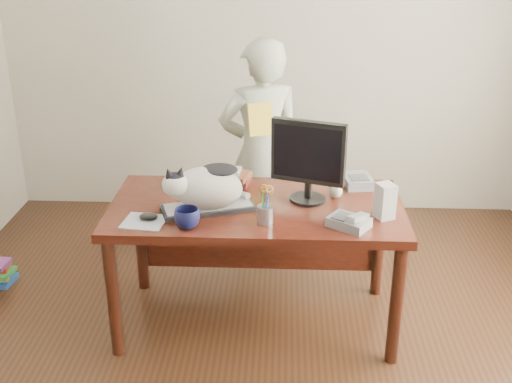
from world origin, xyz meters
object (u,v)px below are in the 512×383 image
at_px(book_stack, 230,177).
at_px(person, 261,154).
at_px(phone, 350,222).
at_px(calculator, 357,180).
at_px(pen_cup, 265,212).
at_px(keyboard, 208,207).
at_px(cat, 205,186).
at_px(coffee_mug, 187,218).
at_px(baseball, 336,192).
at_px(desk, 257,223).
at_px(mouse, 149,216).
at_px(speaker, 385,201).
at_px(monitor, 308,157).

distance_m(book_stack, person, 0.51).
xyz_separation_m(phone, calculator, (0.09, 0.55, -0.00)).
bearing_deg(pen_cup, person, 93.51).
xyz_separation_m(calculator, person, (-0.58, 0.47, -0.02)).
bearing_deg(keyboard, phone, -31.93).
distance_m(cat, phone, 0.78).
distance_m(phone, calculator, 0.56).
relative_size(cat, coffee_mug, 3.62).
bearing_deg(person, coffee_mug, 56.01).
bearing_deg(coffee_mug, baseball, 27.57).
xyz_separation_m(desk, mouse, (-0.55, -0.30, 0.17)).
xyz_separation_m(pen_cup, person, (-0.06, 1.00, -0.05)).
height_order(coffee_mug, baseball, coffee_mug).
relative_size(pen_cup, baseball, 2.81).
distance_m(calculator, person, 0.75).
distance_m(speaker, calculator, 0.45).
relative_size(desk, speaker, 8.54).
distance_m(mouse, person, 1.14).
distance_m(keyboard, baseball, 0.72).
height_order(desk, pen_cup, pen_cup).
bearing_deg(keyboard, speaker, -22.04).
distance_m(phone, speaker, 0.23).
relative_size(keyboard, cat, 1.12).
xyz_separation_m(keyboard, pen_cup, (0.31, -0.14, 0.04)).
bearing_deg(keyboard, pen_cup, -43.95).
bearing_deg(book_stack, cat, -92.75).
bearing_deg(baseball, person, 123.66).
bearing_deg(book_stack, keyboard, -91.03).
relative_size(speaker, book_stack, 0.72).
bearing_deg(calculator, baseball, -133.88).
distance_m(phone, book_stack, 0.85).
relative_size(mouse, coffee_mug, 0.80).
distance_m(cat, baseball, 0.74).
xyz_separation_m(cat, speaker, (0.94, -0.04, -0.05)).
height_order(pen_cup, coffee_mug, pen_cup).
bearing_deg(desk, person, 90.54).
relative_size(desk, baseball, 20.98).
relative_size(baseball, person, 0.05).
height_order(keyboard, speaker, speaker).
height_order(keyboard, book_stack, book_stack).
xyz_separation_m(book_stack, person, (0.16, 0.48, -0.02)).
relative_size(desk, monitor, 3.47).
bearing_deg(speaker, calculator, 78.71).
distance_m(baseball, book_stack, 0.64).
bearing_deg(mouse, person, 68.48).
height_order(cat, pen_cup, cat).
bearing_deg(monitor, cat, -146.35).
bearing_deg(coffee_mug, monitor, 29.90).
relative_size(mouse, book_stack, 0.40).
distance_m(pen_cup, speaker, 0.63).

